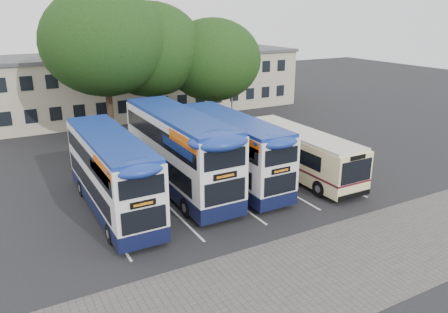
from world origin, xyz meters
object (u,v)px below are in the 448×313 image
bus_dd_right (232,147)px  lamp_post (232,67)px  bus_dd_left (111,170)px  tree_mid (150,50)px  bus_dd_mid (179,148)px  tree_right (213,60)px  tree_left (104,42)px  bus_single (299,150)px

bus_dd_right → lamp_post: bearing=60.0°
lamp_post → bus_dd_left: 22.16m
tree_mid → bus_dd_mid: (-2.79, -12.01, -4.65)m
lamp_post → bus_dd_left: size_ratio=0.90×
bus_dd_left → tree_mid: bearing=61.6°
lamp_post → bus_dd_mid: 18.36m
lamp_post → tree_right: size_ratio=0.93×
tree_right → tree_left: bearing=178.3°
tree_left → bus_dd_mid: 12.30m
lamp_post → bus_dd_left: bearing=-136.6°
bus_dd_right → bus_single: 4.60m
lamp_post → bus_single: bearing=-104.4°
tree_left → bus_dd_left: 13.78m
tree_right → bus_dd_mid: (-7.90, -10.72, -3.68)m
lamp_post → bus_single: size_ratio=0.91×
tree_right → bus_dd_right: bearing=-112.3°
tree_mid → bus_single: bearing=-70.2°
bus_dd_right → bus_single: bearing=-11.9°
tree_right → bus_single: tree_right is taller
tree_right → bus_dd_mid: 13.81m
tree_right → bus_dd_left: size_ratio=0.96×
tree_left → tree_mid: bearing=14.9°
lamp_post → tree_left: bearing=-166.9°
bus_dd_left → bus_dd_right: size_ratio=1.00×
tree_left → tree_right: tree_left is taller
lamp_post → bus_dd_right: (-8.44, -14.62, -2.77)m
bus_dd_left → bus_dd_mid: bus_dd_mid is taller
tree_mid → bus_dd_mid: 13.18m
bus_dd_mid → bus_dd_right: bearing=-11.6°
lamp_post → bus_dd_right: lamp_post is taller
tree_right → bus_dd_mid: tree_right is taller
lamp_post → tree_right: bearing=-139.4°
tree_right → bus_dd_mid: bearing=-126.4°
bus_dd_right → bus_single: (4.46, -0.94, -0.64)m
tree_mid → bus_dd_right: tree_mid is taller
bus_dd_left → bus_single: size_ratio=1.02×
bus_dd_mid → tree_mid: bearing=76.9°
tree_mid → bus_single: tree_mid is taller
bus_dd_right → bus_dd_mid: bearing=168.4°
tree_mid → bus_dd_mid: tree_mid is taller
bus_dd_left → bus_dd_mid: bearing=14.8°
tree_mid → bus_single: 15.50m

